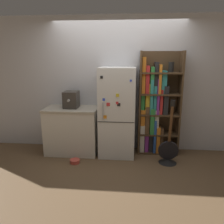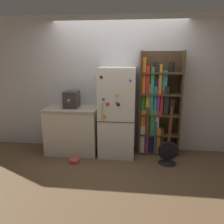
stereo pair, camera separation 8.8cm
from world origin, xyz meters
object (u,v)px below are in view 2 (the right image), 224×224
object	(u,v)px
pet_bowl	(74,161)
espresso_machine	(72,99)
guitar	(168,155)
refrigerator	(117,112)
bookshelf	(155,107)

from	to	relation	value
pet_bowl	espresso_machine	bearing A→B (deg)	107.42
espresso_machine	guitar	bearing A→B (deg)	-11.29
refrigerator	espresso_machine	xyz separation A→B (m)	(-0.88, 0.04, 0.22)
refrigerator	espresso_machine	world-z (taller)	refrigerator
espresso_machine	refrigerator	bearing A→B (deg)	-2.30
espresso_machine	guitar	xyz separation A→B (m)	(1.81, -0.36, -0.88)
espresso_machine	pet_bowl	bearing A→B (deg)	-72.58
pet_bowl	refrigerator	bearing A→B (deg)	33.94
bookshelf	espresso_machine	bearing A→B (deg)	-175.56
espresso_machine	pet_bowl	distance (m)	1.15
guitar	pet_bowl	xyz separation A→B (m)	(-1.65, -0.16, -0.13)
espresso_machine	pet_bowl	size ratio (longest dim) A/B	2.10
refrigerator	pet_bowl	world-z (taller)	refrigerator
pet_bowl	guitar	bearing A→B (deg)	5.46
refrigerator	espresso_machine	bearing A→B (deg)	177.70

